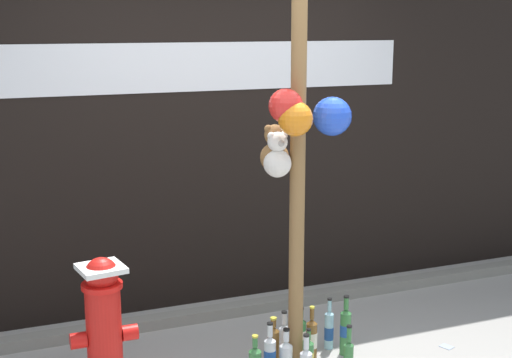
% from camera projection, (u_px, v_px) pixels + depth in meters
% --- Properties ---
extents(building_wall, '(10.00, 0.21, 3.04)m').
position_uv_depth(building_wall, '(208.00, 104.00, 5.36)').
color(building_wall, black).
rests_on(building_wall, ground_plane).
extents(curb_strip, '(8.00, 0.12, 0.08)m').
position_uv_depth(curb_strip, '(229.00, 310.00, 5.30)').
color(curb_strip, slate).
rests_on(curb_strip, ground_plane).
extents(memorial_post, '(0.55, 0.37, 3.03)m').
position_uv_depth(memorial_post, '(299.00, 92.00, 4.12)').
color(memorial_post, olive).
rests_on(memorial_post, ground_plane).
extents(fire_hydrant, '(0.38, 0.28, 0.83)m').
position_uv_depth(fire_hydrant, '(104.00, 324.00, 4.10)').
color(fire_hydrant, red).
rests_on(fire_hydrant, ground_plane).
extents(bottle_0, '(0.07, 0.07, 0.33)m').
position_uv_depth(bottle_0, '(273.00, 345.00, 4.49)').
color(bottle_0, brown).
rests_on(bottle_0, ground_plane).
extents(bottle_1, '(0.07, 0.07, 0.38)m').
position_uv_depth(bottle_1, '(312.00, 340.00, 4.54)').
color(bottle_1, brown).
rests_on(bottle_1, ground_plane).
extents(bottle_2, '(0.08, 0.08, 0.30)m').
position_uv_depth(bottle_2, '(286.00, 356.00, 4.40)').
color(bottle_2, silver).
rests_on(bottle_2, ground_plane).
extents(bottle_3, '(0.08, 0.08, 0.28)m').
position_uv_depth(bottle_3, '(300.00, 332.00, 4.76)').
color(bottle_3, '#337038').
rests_on(bottle_3, ground_plane).
extents(bottle_4, '(0.06, 0.06, 0.34)m').
position_uv_depth(bottle_4, '(348.00, 358.00, 4.35)').
color(bottle_4, '#337038').
rests_on(bottle_4, ground_plane).
extents(bottle_5, '(0.06, 0.06, 0.35)m').
position_uv_depth(bottle_5, '(329.00, 329.00, 4.75)').
color(bottle_5, '#93CCE0').
rests_on(bottle_5, ground_plane).
extents(bottle_6, '(0.07, 0.07, 0.40)m').
position_uv_depth(bottle_6, '(345.00, 330.00, 4.66)').
color(bottle_6, '#337038').
rests_on(bottle_6, ground_plane).
extents(bottle_7, '(0.07, 0.07, 0.30)m').
position_uv_depth(bottle_7, '(284.00, 337.00, 4.66)').
color(bottle_7, silver).
rests_on(bottle_7, ground_plane).
extents(bottle_8, '(0.07, 0.07, 0.29)m').
position_uv_depth(bottle_8, '(309.00, 356.00, 4.42)').
color(bottle_8, '#337038').
rests_on(bottle_8, ground_plane).
extents(bottle_11, '(0.07, 0.07, 0.34)m').
position_uv_depth(bottle_11, '(270.00, 354.00, 4.39)').
color(bottle_11, silver).
rests_on(bottle_11, ground_plane).
extents(litter_0, '(0.11, 0.12, 0.01)m').
position_uv_depth(litter_0, '(76.00, 336.00, 4.95)').
color(litter_0, tan).
rests_on(litter_0, ground_plane).
extents(litter_1, '(0.09, 0.10, 0.01)m').
position_uv_depth(litter_1, '(447.00, 346.00, 4.79)').
color(litter_1, '#8C99B2').
rests_on(litter_1, ground_plane).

